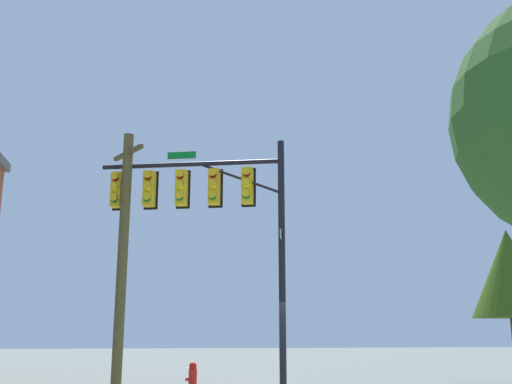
{
  "coord_description": "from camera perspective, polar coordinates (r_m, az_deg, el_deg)",
  "views": [
    {
      "loc": [
        3.42,
        17.04,
        1.59
      ],
      "look_at": [
        0.81,
        0.24,
        5.68
      ],
      "focal_mm": 41.78,
      "sensor_mm": 36.0,
      "label": 1
    }
  ],
  "objects": [
    {
      "name": "tree_mid",
      "position": [
        21.94,
        23.13,
        -7.18
      ],
      "size": [
        2.66,
        2.66,
        5.11
      ],
      "color": "brown",
      "rests_on": "ground_plane"
    },
    {
      "name": "fire_hydrant",
      "position": [
        17.99,
        -6.1,
        -17.22
      ],
      "size": [
        0.33,
        0.24,
        0.83
      ],
      "color": "red",
      "rests_on": "ground_plane"
    },
    {
      "name": "signal_pole_assembly",
      "position": [
        18.14,
        -4.98,
        -1.07
      ],
      "size": [
        5.62,
        2.17,
        7.37
      ],
      "color": "black",
      "rests_on": "ground_plane"
    },
    {
      "name": "utility_pole",
      "position": [
        18.42,
        -12.64,
        -5.75
      ],
      "size": [
        0.99,
        1.62,
        7.74
      ],
      "color": "brown",
      "rests_on": "ground_plane"
    }
  ]
}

